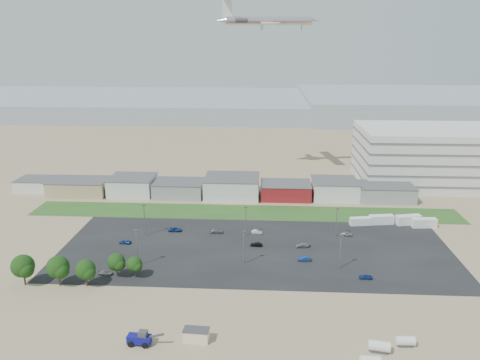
# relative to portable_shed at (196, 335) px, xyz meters

# --- Properties ---
(ground) EXTENTS (700.00, 700.00, 0.00)m
(ground) POSITION_rel_portable_shed_xyz_m (6.52, 26.86, -1.40)
(ground) COLOR #866E55
(ground) RESTS_ON ground
(parking_lot) EXTENTS (120.00, 50.00, 0.01)m
(parking_lot) POSITION_rel_portable_shed_xyz_m (11.52, 46.86, -1.39)
(parking_lot) COLOR black
(parking_lot) RESTS_ON ground
(grass_strip) EXTENTS (160.00, 16.00, 0.02)m
(grass_strip) POSITION_rel_portable_shed_xyz_m (6.52, 78.86, -1.39)
(grass_strip) COLOR #274F1D
(grass_strip) RESTS_ON ground
(hills_backdrop) EXTENTS (700.00, 200.00, 9.00)m
(hills_backdrop) POSITION_rel_portable_shed_xyz_m (46.52, 341.86, 3.10)
(hills_backdrop) COLOR gray
(hills_backdrop) RESTS_ON ground
(building_row) EXTENTS (170.00, 20.00, 8.00)m
(building_row) POSITION_rel_portable_shed_xyz_m (-10.48, 97.86, 2.60)
(building_row) COLOR silver
(building_row) RESTS_ON ground
(parking_garage) EXTENTS (80.00, 40.00, 25.00)m
(parking_garage) POSITION_rel_portable_shed_xyz_m (96.52, 121.86, 11.10)
(parking_garage) COLOR silver
(parking_garage) RESTS_ON ground
(portable_shed) EXTENTS (5.73, 3.24, 2.80)m
(portable_shed) POSITION_rel_portable_shed_xyz_m (0.00, 0.00, 0.00)
(portable_shed) COLOR beige
(portable_shed) RESTS_ON ground
(telehandler) EXTENTS (8.17, 3.30, 3.33)m
(telehandler) POSITION_rel_portable_shed_xyz_m (-11.86, -2.00, 0.26)
(telehandler) COLOR navy
(telehandler) RESTS_ON ground
(storage_tank_nw) EXTENTS (4.67, 2.90, 2.62)m
(storage_tank_nw) POSITION_rel_portable_shed_xyz_m (38.30, -1.46, -0.09)
(storage_tank_nw) COLOR silver
(storage_tank_nw) RESTS_ON ground
(storage_tank_ne) EXTENTS (3.97, 2.08, 2.34)m
(storage_tank_ne) POSITION_rel_portable_shed_xyz_m (44.24, 0.83, -0.23)
(storage_tank_ne) COLOR silver
(storage_tank_ne) RESTS_ON ground
(box_trailer_a) EXTENTS (7.47, 3.36, 2.70)m
(box_trailer_a) POSITION_rel_portable_shed_xyz_m (47.46, 68.59, -0.05)
(box_trailer_a) COLOR silver
(box_trailer_a) RESTS_ON ground
(box_trailer_b) EXTENTS (8.63, 3.82, 3.13)m
(box_trailer_b) POSITION_rel_portable_shed_xyz_m (55.14, 70.11, 0.16)
(box_trailer_b) COLOR silver
(box_trailer_b) RESTS_ON ground
(box_trailer_c) EXTENTS (9.08, 4.61, 3.26)m
(box_trailer_c) POSITION_rel_portable_shed_xyz_m (64.46, 70.25, 0.23)
(box_trailer_c) COLOR silver
(box_trailer_c) RESTS_ON ground
(box_trailer_d) EXTENTS (8.55, 3.36, 3.13)m
(box_trailer_d) POSITION_rel_portable_shed_xyz_m (69.13, 67.86, 0.17)
(box_trailer_d) COLOR silver
(box_trailer_d) RESTS_ON ground
(tree_far_left) EXTENTS (6.40, 6.40, 9.60)m
(tree_far_left) POSITION_rel_portable_shed_xyz_m (-48.59, 21.20, 3.40)
(tree_far_left) COLOR black
(tree_far_left) RESTS_ON ground
(tree_left) EXTENTS (6.27, 6.27, 9.40)m
(tree_left) POSITION_rel_portable_shed_xyz_m (-39.33, 21.43, 3.30)
(tree_left) COLOR black
(tree_left) RESTS_ON ground
(tree_mid) EXTENTS (5.60, 5.60, 8.40)m
(tree_mid) POSITION_rel_portable_shed_xyz_m (-32.12, 21.56, 2.80)
(tree_mid) COLOR black
(tree_mid) RESTS_ON ground
(tree_right) EXTENTS (5.15, 5.15, 7.72)m
(tree_right) POSITION_rel_portable_shed_xyz_m (-25.75, 27.06, 2.46)
(tree_right) COLOR black
(tree_right) RESTS_ON ground
(tree_near) EXTENTS (4.54, 4.54, 6.81)m
(tree_near) POSITION_rel_portable_shed_xyz_m (-20.79, 27.05, 2.00)
(tree_near) COLOR black
(tree_near) RESTS_ON ground
(lightpole_front_l) EXTENTS (1.30, 0.54, 11.01)m
(lightpole_front_l) POSITION_rel_portable_shed_xyz_m (-21.73, 33.65, 4.11)
(lightpole_front_l) COLOR slate
(lightpole_front_l) RESTS_ON ground
(lightpole_front_m) EXTENTS (1.18, 0.49, 10.04)m
(lightpole_front_m) POSITION_rel_portable_shed_xyz_m (8.33, 36.86, 3.62)
(lightpole_front_m) COLOR slate
(lightpole_front_m) RESTS_ON ground
(lightpole_front_r) EXTENTS (1.21, 0.50, 10.27)m
(lightpole_front_r) POSITION_rel_portable_shed_xyz_m (35.51, 35.42, 3.74)
(lightpole_front_r) COLOR slate
(lightpole_front_r) RESTS_ON ground
(lightpole_back_l) EXTENTS (1.26, 0.53, 10.73)m
(lightpole_back_l) POSITION_rel_portable_shed_xyz_m (-25.14, 55.28, 3.97)
(lightpole_back_l) COLOR slate
(lightpole_back_l) RESTS_ON ground
(lightpole_back_m) EXTENTS (1.17, 0.49, 9.93)m
(lightpole_back_m) POSITION_rel_portable_shed_xyz_m (8.01, 57.29, 3.56)
(lightpole_back_m) COLOR slate
(lightpole_back_m) RESTS_ON ground
(lightpole_back_r) EXTENTS (1.15, 0.48, 9.81)m
(lightpole_back_r) POSITION_rel_portable_shed_xyz_m (37.55, 57.94, 3.51)
(lightpole_back_r) COLOR slate
(lightpole_back_r) RESTS_ON ground
(airliner) EXTENTS (50.53, 38.91, 13.48)m
(airliner) POSITION_rel_portable_shed_xyz_m (14.66, 128.47, 68.60)
(airliner) COLOR silver
(parked_car_1) EXTENTS (4.00, 1.46, 1.31)m
(parked_car_1) POSITION_rel_portable_shed_xyz_m (25.90, 39.42, -0.74)
(parked_car_1) COLOR navy
(parked_car_1) RESTS_ON ground
(parked_car_2) EXTENTS (3.59, 1.59, 1.20)m
(parked_car_2) POSITION_rel_portable_shed_xyz_m (41.70, 29.61, -0.80)
(parked_car_2) COLOR navy
(parked_car_2) RESTS_ON ground
(parked_car_5) EXTENTS (3.87, 1.97, 1.26)m
(parked_car_5) POSITION_rel_portable_shed_xyz_m (-29.94, 48.44, -0.77)
(parked_car_5) COLOR navy
(parked_car_5) RESTS_ON ground
(parked_car_6) EXTENTS (4.53, 1.88, 1.31)m
(parked_car_6) POSITION_rel_portable_shed_xyz_m (-1.84, 58.58, -0.75)
(parked_car_6) COLOR #595B5E
(parked_car_6) RESTS_ON ground
(parked_car_7) EXTENTS (3.79, 1.65, 1.21)m
(parked_car_7) POSITION_rel_portable_shed_xyz_m (11.68, 48.84, -0.79)
(parked_car_7) COLOR black
(parked_car_7) RESTS_ON ground
(parked_car_8) EXTENTS (3.80, 1.81, 1.25)m
(parked_car_8) POSITION_rel_portable_shed_xyz_m (41.22, 58.74, -0.77)
(parked_car_8) COLOR #A5A5AA
(parked_car_8) RESTS_ON ground
(parked_car_9) EXTENTS (4.55, 2.14, 1.26)m
(parked_car_9) POSITION_rel_portable_shed_xyz_m (-15.97, 59.26, -0.77)
(parked_car_9) COLOR navy
(parked_car_9) RESTS_ON ground
(parked_car_10) EXTENTS (4.17, 1.89, 1.18)m
(parked_car_10) POSITION_rel_portable_shed_xyz_m (-29.30, 27.91, -0.81)
(parked_car_10) COLOR #595B5E
(parked_car_10) RESTS_ON ground
(parked_car_11) EXTENTS (3.69, 1.40, 1.20)m
(parked_car_11) POSITION_rel_portable_shed_xyz_m (11.67, 58.93, -0.80)
(parked_car_11) COLOR silver
(parked_car_11) RESTS_ON ground
(parked_car_12) EXTENTS (4.51, 2.26, 1.26)m
(parked_car_12) POSITION_rel_portable_shed_xyz_m (26.03, 49.00, -0.77)
(parked_car_12) COLOR #A5A5AA
(parked_car_12) RESTS_ON ground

